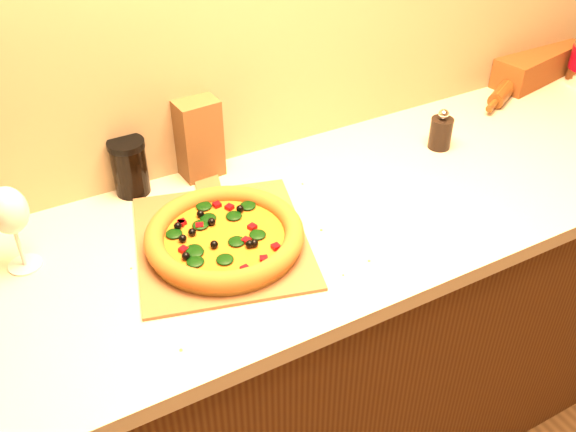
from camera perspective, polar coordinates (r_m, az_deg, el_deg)
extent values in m
cube|color=#46230F|center=(1.84, 1.30, -11.86)|extent=(2.80, 0.65, 0.86)
cube|color=beige|center=(1.53, 1.53, -0.63)|extent=(2.84, 0.68, 0.04)
cube|color=brown|center=(1.45, -5.91, -2.22)|extent=(0.47, 0.50, 0.01)
cube|color=brown|center=(1.67, -7.31, 3.47)|extent=(0.10, 0.18, 0.01)
cylinder|color=#A96B2A|center=(1.42, -5.61, -2.27)|extent=(0.33, 0.33, 0.02)
cylinder|color=orange|center=(1.42, -5.64, -1.87)|extent=(0.28, 0.28, 0.01)
torus|color=brown|center=(1.41, -5.66, -1.64)|extent=(0.35, 0.35, 0.04)
ellipsoid|color=black|center=(1.45, -4.30, -0.33)|extent=(0.04, 0.04, 0.01)
sphere|color=black|center=(1.38, -6.89, -2.44)|extent=(0.02, 0.02, 0.02)
cube|color=maroon|center=(1.38, -3.99, -2.51)|extent=(0.02, 0.02, 0.01)
cylinder|color=black|center=(1.82, 13.41, 7.17)|extent=(0.06, 0.06, 0.09)
sphere|color=silver|center=(1.79, 13.67, 8.78)|extent=(0.03, 0.03, 0.03)
cylinder|color=#57240E|center=(2.18, 18.94, 10.79)|extent=(0.24, 0.16, 0.05)
cylinder|color=#57240E|center=(2.32, 20.06, 12.06)|extent=(0.06, 0.05, 0.02)
cylinder|color=#57240E|center=(2.05, 17.68, 9.34)|extent=(0.06, 0.05, 0.02)
cube|color=#643113|center=(2.32, 21.28, 12.43)|extent=(0.37, 0.18, 0.10)
cylinder|color=silver|center=(1.49, -22.30, -4.03)|extent=(0.07, 0.07, 0.00)
cylinder|color=silver|center=(1.46, -22.72, -2.63)|extent=(0.01, 0.01, 0.09)
ellipsoid|color=silver|center=(1.41, -23.63, 0.45)|extent=(0.08, 0.08, 0.10)
cube|color=brown|center=(1.64, -7.98, 6.89)|extent=(0.11, 0.09, 0.21)
cylinder|color=black|center=(1.62, -13.86, 4.01)|extent=(0.09, 0.09, 0.13)
cylinder|color=black|center=(1.58, -14.23, 6.20)|extent=(0.09, 0.09, 0.02)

